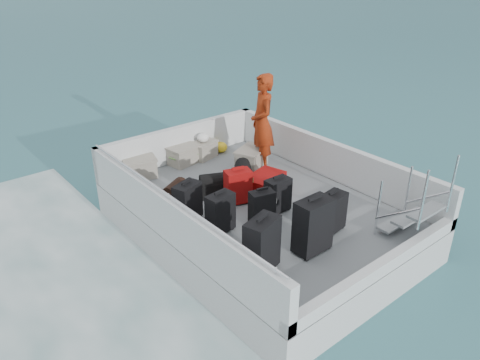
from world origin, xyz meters
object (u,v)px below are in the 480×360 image
at_px(suitcase_8, 265,182).
at_px(crate_2, 203,150).
at_px(suitcase_4, 262,208).
at_px(passenger, 262,123).
at_px(suitcase_7, 278,196).
at_px(crate_3, 251,159).
at_px(suitcase_6, 332,213).
at_px(suitcase_3, 313,226).
at_px(crate_0, 140,169).
at_px(suitcase_1, 220,213).
at_px(suitcase_0, 262,246).
at_px(suitcase_5, 238,187).
at_px(crate_1, 184,156).
at_px(suitcase_2, 188,202).

xyz_separation_m(suitcase_8, crate_2, (-0.01, 1.86, 0.02)).
relative_size(suitcase_4, passenger, 0.30).
height_order(suitcase_7, crate_2, suitcase_7).
bearing_deg(crate_3, crate_2, 112.60).
relative_size(suitcase_6, passenger, 0.33).
relative_size(suitcase_3, crate_3, 1.31).
distance_m(crate_0, passenger, 2.44).
bearing_deg(passenger, suitcase_1, -30.77).
bearing_deg(suitcase_0, suitcase_8, 31.25).
height_order(suitcase_5, crate_2, suitcase_5).
height_order(suitcase_3, crate_1, suitcase_3).
xyz_separation_m(suitcase_3, passenger, (1.32, 2.55, 0.52)).
distance_m(suitcase_3, crate_2, 3.77).
distance_m(suitcase_1, suitcase_5, 0.94).
relative_size(suitcase_4, suitcase_6, 0.90).
xyz_separation_m(suitcase_4, crate_2, (0.81, 2.70, -0.12)).
relative_size(suitcase_6, crate_0, 1.10).
distance_m(suitcase_2, crate_3, 2.22).
bearing_deg(crate_3, suitcase_4, -126.24).
distance_m(suitcase_0, passenger, 3.30).
distance_m(crate_3, passenger, 0.77).
height_order(suitcase_4, crate_3, suitcase_4).
xyz_separation_m(suitcase_7, crate_0, (-1.09, 2.57, -0.12)).
relative_size(suitcase_5, suitcase_6, 0.96).
distance_m(suitcase_0, suitcase_2, 1.71).
bearing_deg(suitcase_7, suitcase_3, -108.01).
relative_size(suitcase_7, passenger, 0.31).
height_order(suitcase_2, suitcase_7, suitcase_2).
bearing_deg(crate_3, suitcase_2, -157.39).
bearing_deg(suitcase_0, suitcase_6, -12.97).
height_order(suitcase_0, suitcase_4, suitcase_0).
height_order(suitcase_8, crate_0, crate_0).
xyz_separation_m(suitcase_0, crate_2, (1.60, 3.57, -0.23)).
height_order(suitcase_1, suitcase_8, suitcase_1).
xyz_separation_m(suitcase_3, suitcase_8, (0.76, 1.83, -0.26)).
bearing_deg(suitcase_4, suitcase_5, 93.63).
distance_m(suitcase_0, crate_1, 3.75).
relative_size(suitcase_0, suitcase_5, 1.31).
bearing_deg(passenger, crate_0, -93.71).
xyz_separation_m(crate_1, crate_2, (0.48, 0.00, -0.01)).
bearing_deg(suitcase_2, suitcase_4, -63.72).
xyz_separation_m(suitcase_6, suitcase_7, (-0.22, 0.94, -0.02)).
bearing_deg(suitcase_2, crate_3, 4.48).
bearing_deg(suitcase_8, suitcase_3, 142.22).
xyz_separation_m(suitcase_8, crate_0, (-1.46, 1.86, 0.03)).
bearing_deg(suitcase_8, crate_0, 22.80).
relative_size(suitcase_1, suitcase_3, 0.78).
distance_m(suitcase_0, suitcase_3, 0.86).
xyz_separation_m(suitcase_1, suitcase_5, (0.77, 0.53, -0.02)).
bearing_deg(suitcase_0, crate_2, 50.37).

